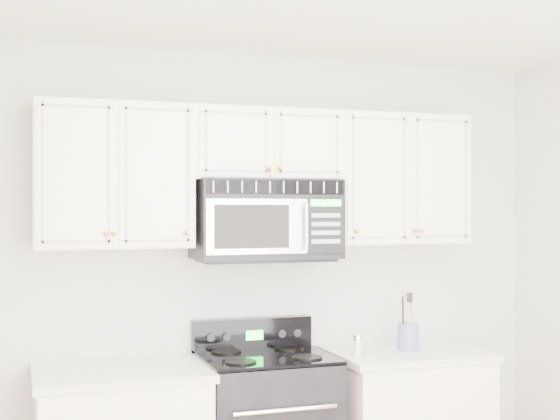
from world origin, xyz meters
name	(u,v)px	position (x,y,z in m)	size (l,w,h in m)	color
room	(395,326)	(0.00, 0.00, 1.30)	(3.51, 3.51, 2.61)	#8F7451
upper_cabinets	(264,171)	(0.00, 1.58, 1.93)	(2.44, 0.37, 0.75)	white
microwave	(266,219)	(0.00, 1.55, 1.67)	(0.78, 0.44, 0.43)	black
utensil_crock	(408,336)	(0.81, 1.42, 1.00)	(0.12, 0.12, 0.32)	slate
shaker_salt	(358,345)	(0.47, 1.36, 0.98)	(0.05, 0.05, 0.11)	silver
shaker_pepper	(357,347)	(0.46, 1.34, 0.97)	(0.04, 0.04, 0.10)	silver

